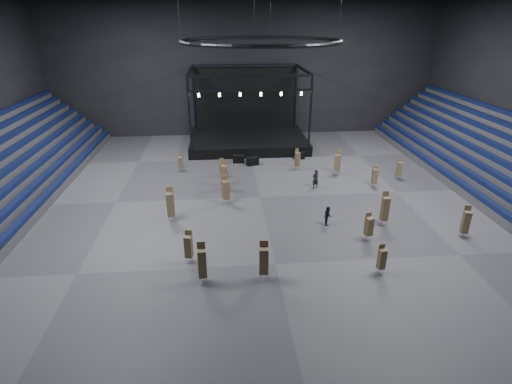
{
  "coord_description": "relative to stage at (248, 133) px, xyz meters",
  "views": [
    {
      "loc": [
        -3.15,
        -32.07,
        14.73
      ],
      "look_at": [
        -0.54,
        -2.0,
        1.4
      ],
      "focal_mm": 28.0,
      "sensor_mm": 36.0,
      "label": 1
    }
  ],
  "objects": [
    {
      "name": "chair_stack_15",
      "position": [
        -7.33,
        -20.08,
        0.01
      ],
      "size": [
        0.54,
        0.54,
        2.85
      ],
      "rotation": [
        0.0,
        0.0,
        0.01
      ],
      "color": "silver",
      "rests_on": "floor"
    },
    {
      "name": "flight_case_left",
      "position": [
        -1.45,
        -6.94,
        -1.03
      ],
      "size": [
        1.31,
        0.72,
        0.84
      ],
      "primitive_type": "cube",
      "rotation": [
        0.0,
        0.0,
        -0.07
      ],
      "color": "black",
      "rests_on": "floor"
    },
    {
      "name": "stage",
      "position": [
        0.0,
        0.0,
        0.0
      ],
      "size": [
        14.0,
        10.0,
        9.2
      ],
      "color": "black",
      "rests_on": "floor"
    },
    {
      "name": "flight_case_right",
      "position": [
        5.43,
        -6.21,
        -1.07
      ],
      "size": [
        1.18,
        0.64,
        0.76
      ],
      "primitive_type": "cube",
      "rotation": [
        0.0,
        0.0,
        -0.05
      ],
      "color": "black",
      "rests_on": "floor"
    },
    {
      "name": "chair_stack_9",
      "position": [
        8.94,
        -22.14,
        -0.04
      ],
      "size": [
        0.51,
        0.51,
        2.76
      ],
      "rotation": [
        0.0,
        0.0,
        0.02
      ],
      "color": "silver",
      "rests_on": "floor"
    },
    {
      "name": "flight_case_mid",
      "position": [
        -0.01,
        -7.84,
        -1.02
      ],
      "size": [
        1.42,
        1.01,
        0.86
      ],
      "primitive_type": "cube",
      "rotation": [
        0.0,
        0.0,
        0.31
      ],
      "color": "black",
      "rests_on": "floor"
    },
    {
      "name": "chair_stack_6",
      "position": [
        6.39,
        -28.23,
        -0.4
      ],
      "size": [
        0.48,
        0.48,
        1.99
      ],
      "rotation": [
        0.0,
        0.0,
        0.16
      ],
      "color": "silver",
      "rests_on": "floor"
    },
    {
      "name": "wall_back",
      "position": [
        -0.0,
        4.76,
        7.55
      ],
      "size": [
        50.0,
        0.2,
        18.0
      ],
      "primitive_type": "cube",
      "color": "black",
      "rests_on": "ground"
    },
    {
      "name": "chair_stack_13",
      "position": [
        4.54,
        -9.58,
        -0.29
      ],
      "size": [
        0.56,
        0.56,
        2.23
      ],
      "rotation": [
        0.0,
        0.0,
        0.39
      ],
      "color": "silver",
      "rests_on": "floor"
    },
    {
      "name": "crew_member",
      "position": [
        4.7,
        -21.66,
        -0.71
      ],
      "size": [
        0.61,
        0.76,
        1.48
      ],
      "primitive_type": "imported",
      "rotation": [
        0.0,
        0.0,
        1.5
      ],
      "color": "black",
      "rests_on": "floor"
    },
    {
      "name": "chair_stack_0",
      "position": [
        -0.93,
        -28.22,
        -0.09
      ],
      "size": [
        0.59,
        0.59,
        2.59
      ],
      "rotation": [
        0.0,
        0.0,
        -0.09
      ],
      "color": "silver",
      "rests_on": "floor"
    },
    {
      "name": "chair_stack_12",
      "position": [
        -3.29,
        -10.85,
        -0.46
      ],
      "size": [
        0.55,
        0.55,
        1.84
      ],
      "rotation": [
        0.0,
        0.0,
        0.32
      ],
      "color": "silver",
      "rests_on": "floor"
    },
    {
      "name": "chair_stack_14",
      "position": [
        -7.53,
        -9.11,
        -0.47
      ],
      "size": [
        0.45,
        0.45,
        1.83
      ],
      "rotation": [
        0.0,
        0.0,
        -0.04
      ],
      "color": "silver",
      "rests_on": "floor"
    },
    {
      "name": "wall_front",
      "position": [
        -0.0,
        -37.24,
        7.55
      ],
      "size": [
        50.0,
        0.2,
        18.0
      ],
      "primitive_type": "cube",
      "color": "black",
      "rests_on": "ground"
    },
    {
      "name": "truss_ring",
      "position": [
        -0.0,
        -16.24,
        11.55
      ],
      "size": [
        12.3,
        12.3,
        5.15
      ],
      "color": "black",
      "rests_on": "ceiling"
    },
    {
      "name": "chair_stack_4",
      "position": [
        14.0,
        -24.47,
        -0.17
      ],
      "size": [
        0.58,
        0.58,
        2.48
      ],
      "rotation": [
        0.0,
        0.0,
        -0.25
      ],
      "color": "silver",
      "rests_on": "floor"
    },
    {
      "name": "chair_stack_3",
      "position": [
        8.22,
        -11.49,
        -0.11
      ],
      "size": [
        0.72,
        0.72,
        2.56
      ],
      "rotation": [
        0.0,
        0.0,
        -0.43
      ],
      "color": "silver",
      "rests_on": "floor"
    },
    {
      "name": "floor",
      "position": [
        -0.0,
        -16.24,
        -1.45
      ],
      "size": [
        50.0,
        50.0,
        0.0
      ],
      "primitive_type": "plane",
      "color": "#4F4F52",
      "rests_on": "ground"
    },
    {
      "name": "chair_stack_10",
      "position": [
        -5.57,
        -25.94,
        -0.27
      ],
      "size": [
        0.55,
        0.55,
        2.26
      ],
      "rotation": [
        0.0,
        0.0,
        -0.22
      ],
      "color": "silver",
      "rests_on": "floor"
    },
    {
      "name": "bleachers_right",
      "position": [
        22.94,
        -16.24,
        0.28
      ],
      "size": [
        7.2,
        40.0,
        6.4
      ],
      "color": "#4A4A4C",
      "rests_on": "floor"
    },
    {
      "name": "man_center",
      "position": [
        5.3,
        -14.62,
        -0.54
      ],
      "size": [
        0.77,
        0.64,
        1.81
      ],
      "primitive_type": "imported",
      "rotation": [
        0.0,
        0.0,
        3.51
      ],
      "color": "black",
      "rests_on": "floor"
    },
    {
      "name": "chair_stack_1",
      "position": [
        10.87,
        -14.84,
        -0.34
      ],
      "size": [
        0.48,
        0.48,
        2.09
      ],
      "rotation": [
        0.0,
        0.0,
        -0.06
      ],
      "color": "silver",
      "rests_on": "floor"
    },
    {
      "name": "chair_stack_8",
      "position": [
        -3.04,
        -17.3,
        -0.14
      ],
      "size": [
        0.67,
        0.67,
        2.48
      ],
      "rotation": [
        0.0,
        0.0,
        0.31
      ],
      "color": "silver",
      "rests_on": "floor"
    },
    {
      "name": "chair_stack_5",
      "position": [
        -3.12,
        -14.11,
        -0.02
      ],
      "size": [
        0.66,
        0.66,
        2.78
      ],
      "rotation": [
        0.0,
        0.0,
        -0.25
      ],
      "color": "silver",
      "rests_on": "floor"
    },
    {
      "name": "chair_stack_2",
      "position": [
        14.0,
        -13.05,
        -0.36
      ],
      "size": [
        0.56,
        0.56,
        2.04
      ],
      "rotation": [
        0.0,
        0.0,
        -0.24
      ],
      "color": "silver",
      "rests_on": "floor"
    },
    {
      "name": "chair_stack_11",
      "position": [
        -4.61,
        -28.22,
        -0.07
      ],
      "size": [
        0.54,
        0.54,
        2.7
      ],
      "rotation": [
        0.0,
        0.0,
        0.06
      ],
      "color": "silver",
      "rests_on": "floor"
    },
    {
      "name": "chair_stack_7",
      "position": [
        6.98,
        -24.22,
        -0.33
      ],
      "size": [
        0.61,
        0.61,
        2.09
      ],
      "rotation": [
        0.0,
        0.0,
        0.3
      ],
      "color": "silver",
      "rests_on": "floor"
    }
  ]
}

